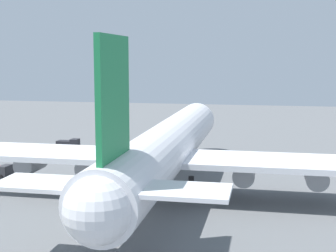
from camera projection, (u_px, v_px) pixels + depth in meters
The scene contains 4 objects.
ground_plane at pixel (168, 191), 64.46m from camera, with size 242.24×242.24×0.00m, color slate.
cargo_airplane at pixel (168, 147), 63.49m from camera, with size 60.56×49.99×19.37m.
maintenance_van at pixel (69, 143), 94.39m from camera, with size 2.41×4.39×1.94m.
safety_cone_nose at pixel (203, 151), 90.65m from camera, with size 0.47×0.47×0.67m, color orange.
Camera 1 is at (-61.41, -12.26, 17.54)m, focal length 52.17 mm.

